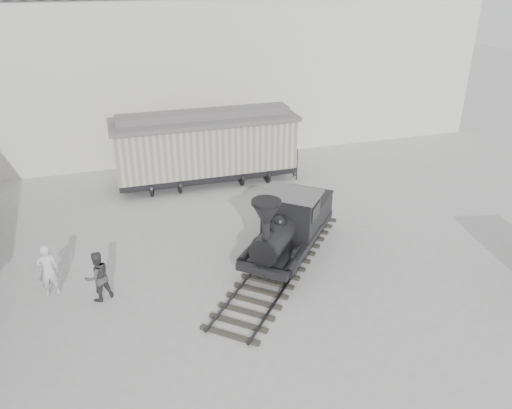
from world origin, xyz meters
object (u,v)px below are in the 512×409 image
object	(u,v)px
locomotive	(287,229)
visitor_b	(98,276)
boxcar	(205,146)
visitor_a	(48,270)

from	to	relation	value
locomotive	visitor_b	distance (m)	6.44
boxcar	visitor_b	bearing A→B (deg)	-121.94
visitor_a	visitor_b	bearing A→B (deg)	152.18
visitor_a	boxcar	bearing A→B (deg)	-133.51
visitor_a	visitor_b	xyz separation A→B (m)	(1.45, -0.71, -0.07)
visitor_a	visitor_b	size ratio (longest dim) A/B	1.08
locomotive	visitor_a	xyz separation A→B (m)	(-7.85, 0.11, -0.21)
boxcar	visitor_b	size ratio (longest dim) A/B	5.18
boxcar	visitor_a	size ratio (longest dim) A/B	4.78
visitor_a	visitor_b	world-z (taller)	visitor_a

